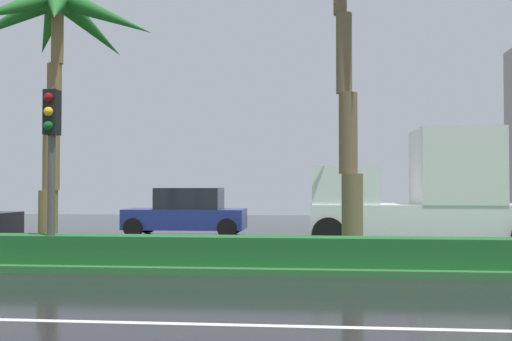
{
  "coord_description": "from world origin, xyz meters",
  "views": [
    {
      "loc": [
        -0.86,
        -5.63,
        1.82
      ],
      "look_at": [
        -2.35,
        10.1,
        2.21
      ],
      "focal_mm": 41.33,
      "sensor_mm": 36.0,
      "label": 1
    }
  ],
  "objects": [
    {
      "name": "median_strip",
      "position": [
        0.0,
        8.0,
        0.07
      ],
      "size": [
        85.5,
        4.0,
        0.15
      ],
      "primitive_type": "cube",
      "color": "#2D6B33",
      "rests_on": "ground_plane"
    },
    {
      "name": "median_hedge",
      "position": [
        0.0,
        6.6,
        0.45
      ],
      "size": [
        76.5,
        0.7,
        0.6
      ],
      "color": "#1E6028",
      "rests_on": "median_strip"
    },
    {
      "name": "traffic_signal_median_left",
      "position": [
        -6.37,
        6.39,
        2.75
      ],
      "size": [
        0.28,
        0.43,
        3.77
      ],
      "color": "#4C4C47",
      "rests_on": "median_strip"
    },
    {
      "name": "box_truck_lead",
      "position": [
        2.37,
        12.13,
        1.55
      ],
      "size": [
        6.4,
        2.64,
        3.46
      ],
      "rotation": [
        0.0,
        0.0,
        3.14
      ],
      "color": "white",
      "rests_on": "ground_plane"
    },
    {
      "name": "near_lane_divider_stripe",
      "position": [
        0.0,
        2.0,
        0.0
      ],
      "size": [
        81.0,
        0.14,
        0.01
      ],
      "primitive_type": "cube",
      "color": "white",
      "rests_on": "ground_plane"
    },
    {
      "name": "palm_tree_mid_left",
      "position": [
        -7.09,
        8.11,
        5.52
      ],
      "size": [
        4.88,
        4.69,
        6.72
      ],
      "color": "olive",
      "rests_on": "median_strip"
    },
    {
      "name": "ground_plane",
      "position": [
        0.0,
        9.0,
        -0.05
      ],
      "size": [
        90.0,
        42.0,
        0.1
      ],
      "primitive_type": "cube",
      "color": "black"
    },
    {
      "name": "car_in_traffic_second",
      "position": [
        -5.36,
        15.29,
        0.83
      ],
      "size": [
        4.3,
        2.02,
        1.72
      ],
      "rotation": [
        0.0,
        0.0,
        3.14
      ],
      "color": "navy",
      "rests_on": "ground_plane"
    }
  ]
}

